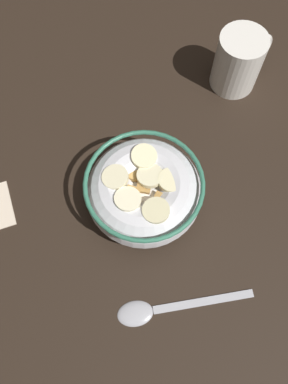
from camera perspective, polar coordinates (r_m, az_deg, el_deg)
name	(u,v)px	position (r cm, az deg, el deg)	size (l,w,h in cm)	color
ground_plane	(144,203)	(55.15, 0.00, -1.56)	(91.35, 91.35, 2.00)	black
cereal_bowl	(144,191)	(51.08, 0.01, 0.16)	(15.29, 15.29, 6.60)	silver
spoon	(155,310)	(50.56, 1.64, -16.72)	(16.53, 9.14, 0.80)	#A5A5AD
coffee_mug	(239,61)	(62.26, 13.59, 17.95)	(9.88, 6.95, 9.02)	white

